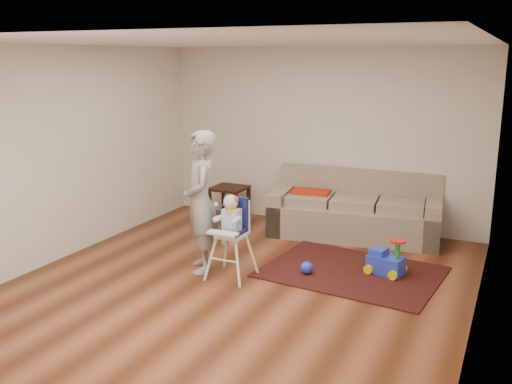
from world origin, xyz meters
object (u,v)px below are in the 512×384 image
at_px(high_chair, 231,238).
at_px(adult, 201,202).
at_px(side_table, 229,203).
at_px(ride_on_toy, 386,255).
at_px(sofa, 355,205).
at_px(toy_ball, 307,268).

bearing_deg(high_chair, adult, 173.61).
xyz_separation_m(side_table, ride_on_toy, (2.83, -1.36, -0.02)).
xyz_separation_m(sofa, ride_on_toy, (0.76, -1.31, -0.22)).
height_order(side_table, high_chair, high_chair).
xyz_separation_m(ride_on_toy, toy_ball, (-0.85, -0.42, -0.15)).
xyz_separation_m(sofa, adult, (-1.32, -2.11, 0.39)).
height_order(sofa, adult, adult).
height_order(sofa, high_chair, high_chair).
distance_m(sofa, side_table, 2.08).
distance_m(sofa, ride_on_toy, 1.53).
relative_size(sofa, side_table, 4.75).
bearing_deg(ride_on_toy, adult, -147.33).
height_order(high_chair, adult, adult).
height_order(ride_on_toy, high_chair, high_chair).
relative_size(sofa, high_chair, 2.46).
relative_size(ride_on_toy, adult, 0.26).
height_order(side_table, ride_on_toy, side_table).
relative_size(sofa, ride_on_toy, 5.55).
relative_size(toy_ball, high_chair, 0.15).
distance_m(ride_on_toy, adult, 2.31).
distance_m(sofa, adult, 2.52).
relative_size(side_table, toy_ball, 3.51).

